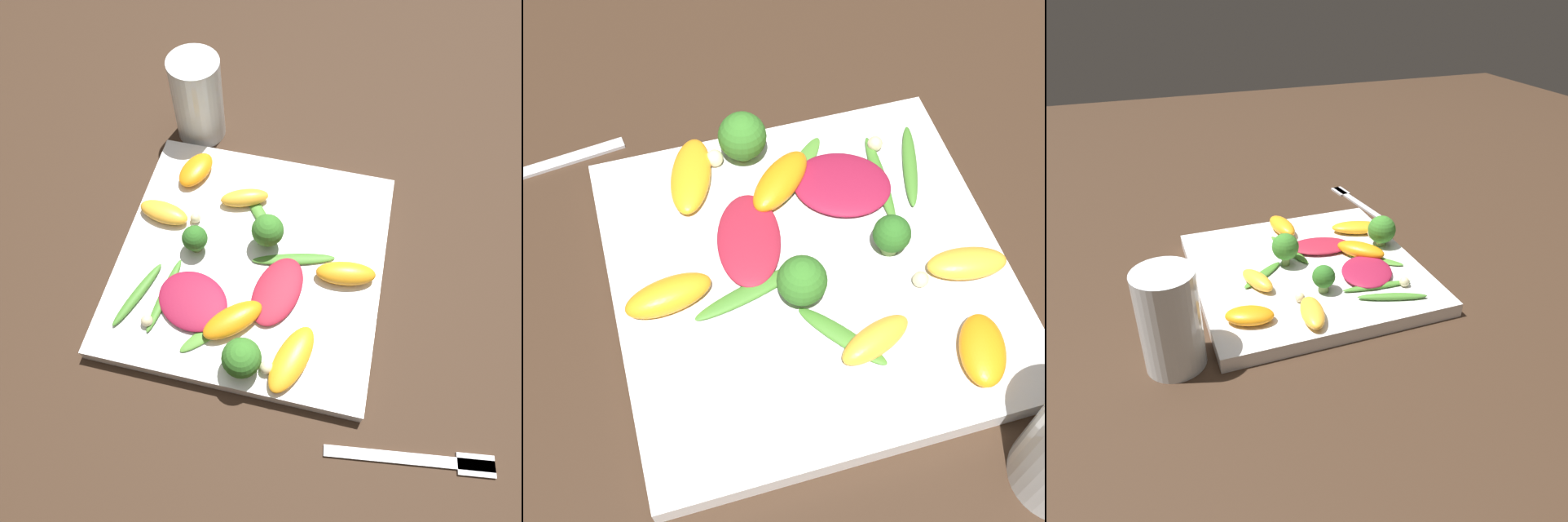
% 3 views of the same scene
% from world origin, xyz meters
% --- Properties ---
extents(ground_plane, '(2.40, 2.40, 0.00)m').
position_xyz_m(ground_plane, '(0.00, 0.00, 0.00)').
color(ground_plane, '#382619').
extents(plate, '(0.30, 0.30, 0.02)m').
position_xyz_m(plate, '(0.00, 0.00, 0.01)').
color(plate, white).
rests_on(plate, ground_plane).
extents(drinking_glass, '(0.07, 0.07, 0.12)m').
position_xyz_m(drinking_glass, '(0.12, -0.19, 0.06)').
color(drinking_glass, white).
rests_on(drinking_glass, ground_plane).
extents(fork, '(0.17, 0.04, 0.01)m').
position_xyz_m(fork, '(-0.22, 0.17, 0.00)').
color(fork, silver).
rests_on(fork, ground_plane).
extents(radicchio_leaf_0, '(0.07, 0.10, 0.01)m').
position_xyz_m(radicchio_leaf_0, '(-0.04, 0.04, 0.02)').
color(radicchio_leaf_0, maroon).
rests_on(radicchio_leaf_0, plate).
extents(radicchio_leaf_1, '(0.10, 0.10, 0.01)m').
position_xyz_m(radicchio_leaf_1, '(0.05, 0.07, 0.02)').
color(radicchio_leaf_1, maroon).
rests_on(radicchio_leaf_1, plate).
extents(orange_segment_0, '(0.05, 0.07, 0.02)m').
position_xyz_m(orange_segment_0, '(0.10, -0.10, 0.03)').
color(orange_segment_0, orange).
rests_on(orange_segment_0, plate).
extents(orange_segment_1, '(0.07, 0.04, 0.02)m').
position_xyz_m(orange_segment_1, '(-0.11, 0.00, 0.03)').
color(orange_segment_1, orange).
rests_on(orange_segment_1, plate).
extents(orange_segment_2, '(0.07, 0.07, 0.02)m').
position_xyz_m(orange_segment_2, '(-0.00, 0.08, 0.03)').
color(orange_segment_2, orange).
rests_on(orange_segment_2, plate).
extents(orange_segment_3, '(0.06, 0.09, 0.02)m').
position_xyz_m(orange_segment_3, '(-0.07, 0.11, 0.03)').
color(orange_segment_3, orange).
rests_on(orange_segment_3, plate).
extents(orange_segment_4, '(0.06, 0.04, 0.02)m').
position_xyz_m(orange_segment_4, '(0.03, -0.08, 0.03)').
color(orange_segment_4, '#FCAD33').
rests_on(orange_segment_4, plate).
extents(orange_segment_5, '(0.07, 0.04, 0.02)m').
position_xyz_m(orange_segment_5, '(0.12, -0.03, 0.03)').
color(orange_segment_5, '#FCAD33').
rests_on(orange_segment_5, plate).
extents(broccoli_floret_0, '(0.04, 0.04, 0.05)m').
position_xyz_m(broccoli_floret_0, '(-0.02, 0.13, 0.04)').
color(broccoli_floret_0, '#7A9E51').
rests_on(broccoli_floret_0, plate).
extents(broccoli_floret_1, '(0.03, 0.03, 0.04)m').
position_xyz_m(broccoli_floret_1, '(0.07, 0.00, 0.04)').
color(broccoli_floret_1, '#7A9E51').
rests_on(broccoli_floret_1, plate).
extents(broccoli_floret_2, '(0.04, 0.04, 0.05)m').
position_xyz_m(broccoli_floret_2, '(-0.01, -0.03, 0.05)').
color(broccoli_floret_2, '#7A9E51').
rests_on(broccoli_floret_2, plate).
extents(arugula_sprig_0, '(0.02, 0.09, 0.01)m').
position_xyz_m(arugula_sprig_0, '(0.08, 0.07, 0.02)').
color(arugula_sprig_0, '#47842D').
rests_on(arugula_sprig_0, plate).
extents(arugula_sprig_1, '(0.07, 0.07, 0.00)m').
position_xyz_m(arugula_sprig_1, '(0.02, 0.10, 0.02)').
color(arugula_sprig_1, '#518E33').
rests_on(arugula_sprig_1, plate).
extents(arugula_sprig_2, '(0.06, 0.07, 0.01)m').
position_xyz_m(arugula_sprig_2, '(0.01, -0.06, 0.02)').
color(arugula_sprig_2, '#47842D').
rests_on(arugula_sprig_2, plate).
extents(arugula_sprig_3, '(0.10, 0.04, 0.01)m').
position_xyz_m(arugula_sprig_3, '(-0.05, -0.01, 0.02)').
color(arugula_sprig_3, '#47842D').
rests_on(arugula_sprig_3, plate).
extents(arugula_sprig_4, '(0.04, 0.09, 0.01)m').
position_xyz_m(arugula_sprig_4, '(0.11, 0.07, 0.02)').
color(arugula_sprig_4, '#47842D').
rests_on(arugula_sprig_4, plate).
extents(macadamia_nut_0, '(0.01, 0.01, 0.01)m').
position_xyz_m(macadamia_nut_0, '(0.08, -0.04, 0.03)').
color(macadamia_nut_0, beige).
rests_on(macadamia_nut_0, plate).
extents(macadamia_nut_1, '(0.01, 0.01, 0.01)m').
position_xyz_m(macadamia_nut_1, '(-0.05, 0.12, 0.03)').
color(macadamia_nut_1, beige).
rests_on(macadamia_nut_1, plate).
extents(macadamia_nut_2, '(0.01, 0.01, 0.01)m').
position_xyz_m(macadamia_nut_2, '(0.09, 0.10, 0.03)').
color(macadamia_nut_2, beige).
rests_on(macadamia_nut_2, plate).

